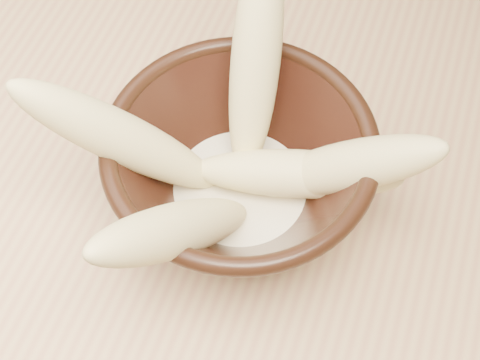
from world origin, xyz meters
name	(u,v)px	position (x,y,z in m)	size (l,w,h in m)	color
table	(328,160)	(0.00, 0.00, 0.67)	(1.20, 0.80, 0.75)	#DBB178
bowl	(240,174)	(-0.05, -0.13, 0.82)	(0.21, 0.21, 0.12)	black
milk_puddle	(240,191)	(-0.05, -0.13, 0.79)	(0.12, 0.12, 0.02)	beige
banana_upright	(256,61)	(-0.07, -0.06, 0.88)	(0.04, 0.04, 0.20)	#F3D990
banana_left	(123,139)	(-0.14, -0.16, 0.86)	(0.04, 0.04, 0.19)	#F3D990
banana_right	(349,166)	(0.03, -0.11, 0.85)	(0.04, 0.04, 0.16)	#F3D990
banana_across	(297,174)	(-0.01, -0.12, 0.82)	(0.04, 0.04, 0.17)	#F3D990
banana_front	(177,230)	(-0.07, -0.21, 0.86)	(0.04, 0.04, 0.18)	#F3D990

